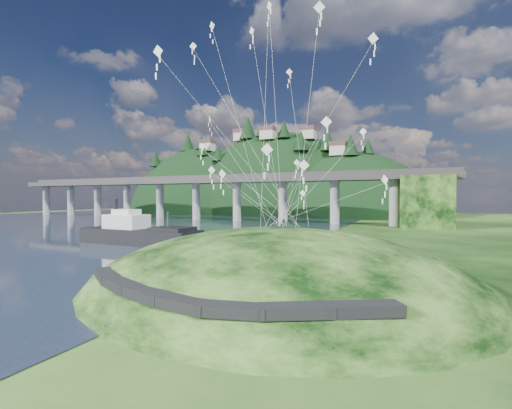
% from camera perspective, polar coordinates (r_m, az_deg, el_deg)
% --- Properties ---
extents(ground, '(320.00, 320.00, 0.00)m').
position_cam_1_polar(ground, '(33.30, -10.87, -12.29)').
color(ground, black).
rests_on(ground, ground).
extents(water, '(240.00, 240.00, 0.00)m').
position_cam_1_polar(water, '(107.16, -33.52, -3.07)').
color(water, '#2B3950').
rests_on(water, ground).
extents(grass_hill, '(36.00, 32.00, 13.00)m').
position_cam_1_polar(grass_hill, '(31.73, 3.70, -15.77)').
color(grass_hill, black).
rests_on(grass_hill, ground).
extents(footpath, '(22.29, 5.84, 0.83)m').
position_cam_1_polar(footpath, '(20.91, -9.72, -14.63)').
color(footpath, black).
rests_on(footpath, ground).
extents(bridge, '(160.00, 11.00, 15.00)m').
position_cam_1_polar(bridge, '(106.51, -0.53, 2.34)').
color(bridge, '#2D2B2B').
rests_on(bridge, ground).
extents(far_ridge, '(153.00, 70.00, 94.50)m').
position_cam_1_polar(far_ridge, '(161.80, 1.83, -4.08)').
color(far_ridge, black).
rests_on(far_ridge, ground).
extents(work_barge, '(21.30, 5.99, 7.44)m').
position_cam_1_polar(work_barge, '(59.63, -19.08, -4.48)').
color(work_barge, black).
rests_on(work_barge, ground).
extents(wooden_dock, '(12.39, 6.46, 0.90)m').
position_cam_1_polar(wooden_dock, '(41.76, -11.78, -8.95)').
color(wooden_dock, '#352615').
rests_on(wooden_dock, ground).
extents(kite_flyers, '(0.99, 1.48, 1.62)m').
position_cam_1_polar(kite_flyers, '(31.76, 4.57, -2.46)').
color(kite_flyers, '#292C36').
rests_on(kite_flyers, ground).
extents(kite_swarm, '(20.28, 16.97, 20.19)m').
position_cam_1_polar(kite_swarm, '(32.18, 1.63, 15.97)').
color(kite_swarm, white).
rests_on(kite_swarm, ground).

